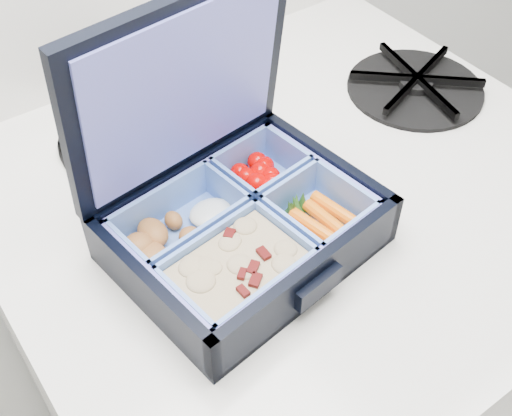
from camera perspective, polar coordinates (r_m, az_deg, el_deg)
stove at (r=1.11m, az=1.70°, el=-15.26°), size 0.65×0.65×0.98m
bento_box at (r=0.61m, az=-1.01°, el=-1.87°), size 0.26×0.22×0.06m
burner_grate at (r=0.85m, az=14.06°, el=10.81°), size 0.22×0.22×0.02m
burner_grate_rear at (r=0.76m, az=-10.77°, el=6.65°), size 0.21×0.21×0.02m
fork at (r=0.74m, az=-3.45°, el=5.52°), size 0.16×0.12×0.01m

